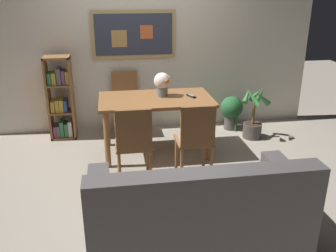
{
  "coord_description": "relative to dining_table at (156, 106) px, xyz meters",
  "views": [
    {
      "loc": [
        -0.47,
        -4.03,
        2.11
      ],
      "look_at": [
        0.12,
        -0.29,
        0.65
      ],
      "focal_mm": 39.41,
      "sensor_mm": 36.0,
      "label": 1
    }
  ],
  "objects": [
    {
      "name": "ground_plane",
      "position": [
        -0.08,
        -0.43,
        -0.65
      ],
      "size": [
        12.0,
        12.0,
        0.0
      ],
      "primitive_type": "plane",
      "color": "gray"
    },
    {
      "name": "wall_back_with_painting",
      "position": [
        -0.08,
        1.02,
        0.65
      ],
      "size": [
        5.2,
        0.14,
        2.6
      ],
      "color": "silver",
      "rests_on": "ground_plane"
    },
    {
      "name": "dining_table",
      "position": [
        0.0,
        0.0,
        0.0
      ],
      "size": [
        1.43,
        0.82,
        0.76
      ],
      "color": "brown",
      "rests_on": "ground_plane"
    },
    {
      "name": "dining_chair_near_right",
      "position": [
        0.35,
        -0.77,
        -0.11
      ],
      "size": [
        0.4,
        0.41,
        0.91
      ],
      "color": "brown",
      "rests_on": "ground_plane"
    },
    {
      "name": "dining_chair_far_left",
      "position": [
        -0.35,
        0.8,
        -0.11
      ],
      "size": [
        0.4,
        0.41,
        0.91
      ],
      "color": "brown",
      "rests_on": "ground_plane"
    },
    {
      "name": "dining_chair_near_left",
      "position": [
        -0.34,
        -0.77,
        -0.11
      ],
      "size": [
        0.4,
        0.41,
        0.91
      ],
      "color": "brown",
      "rests_on": "ground_plane"
    },
    {
      "name": "leather_couch",
      "position": [
        0.11,
        -1.92,
        -0.34
      ],
      "size": [
        1.8,
        0.84,
        0.84
      ],
      "color": "#514C4C",
      "rests_on": "ground_plane"
    },
    {
      "name": "bookshelf",
      "position": [
        -1.27,
        0.74,
        -0.1
      ],
      "size": [
        0.36,
        0.28,
        1.19
      ],
      "color": "brown",
      "rests_on": "ground_plane"
    },
    {
      "name": "potted_ivy",
      "position": [
        1.25,
        0.67,
        -0.35
      ],
      "size": [
        0.34,
        0.34,
        0.58
      ],
      "color": "#4C4742",
      "rests_on": "ground_plane"
    },
    {
      "name": "potted_palm",
      "position": [
        1.45,
        0.28,
        -0.35
      ],
      "size": [
        0.42,
        0.42,
        0.81
      ],
      "color": "#4C4742",
      "rests_on": "ground_plane"
    },
    {
      "name": "flower_vase",
      "position": [
        0.1,
        0.07,
        0.28
      ],
      "size": [
        0.22,
        0.21,
        0.31
      ],
      "color": "slate",
      "rests_on": "dining_table"
    },
    {
      "name": "tv_remote",
      "position": [
        0.46,
        -0.02,
        0.12
      ],
      "size": [
        0.1,
        0.16,
        0.02
      ],
      "color": "black",
      "rests_on": "dining_table"
    }
  ]
}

